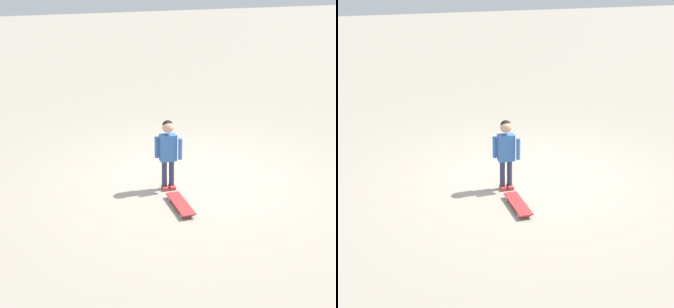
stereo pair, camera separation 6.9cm
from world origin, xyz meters
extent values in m
plane|color=#9E9384|center=(0.00, 0.00, 0.00)|extent=(50.00, 50.00, 0.00)
cylinder|color=#2D3351|center=(0.40, 0.22, 0.24)|extent=(0.08, 0.08, 0.42)
cube|color=#B73333|center=(0.40, 0.25, 0.03)|extent=(0.09, 0.15, 0.05)
cylinder|color=#2D3351|center=(0.51, 0.22, 0.24)|extent=(0.08, 0.08, 0.42)
cube|color=#B73333|center=(0.51, 0.25, 0.03)|extent=(0.09, 0.15, 0.05)
cube|color=#386BB7|center=(0.45, 0.22, 0.65)|extent=(0.25, 0.15, 0.40)
cylinder|color=#386BB7|center=(0.31, 0.33, 0.65)|extent=(0.06, 0.06, 0.32)
cylinder|color=#386BB7|center=(0.61, 0.15, 0.65)|extent=(0.06, 0.06, 0.32)
sphere|color=tan|center=(0.45, 0.22, 0.96)|extent=(0.17, 0.17, 0.17)
sphere|color=black|center=(0.45, 0.21, 0.98)|extent=(0.16, 0.16, 0.16)
cube|color=#B22D2D|center=(0.49, 0.86, 0.07)|extent=(0.20, 0.71, 0.02)
cube|color=#B7B7BC|center=(0.49, 1.11, 0.05)|extent=(0.11, 0.03, 0.02)
cube|color=#B7B7BC|center=(0.49, 0.61, 0.05)|extent=(0.11, 0.03, 0.02)
cylinder|color=beige|center=(0.42, 1.11, 0.03)|extent=(0.03, 0.06, 0.06)
cylinder|color=beige|center=(0.57, 1.11, 0.03)|extent=(0.03, 0.06, 0.06)
cylinder|color=beige|center=(0.41, 0.61, 0.03)|extent=(0.03, 0.06, 0.06)
cylinder|color=beige|center=(0.56, 0.61, 0.03)|extent=(0.03, 0.06, 0.06)
camera|label=1|loc=(2.57, 6.35, 3.18)|focal=51.51mm
camera|label=2|loc=(2.50, 6.37, 3.18)|focal=51.51mm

